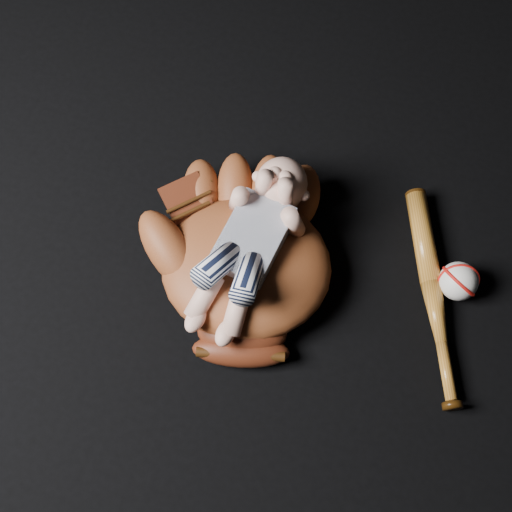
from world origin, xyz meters
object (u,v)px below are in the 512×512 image
baseball_glove (246,263)px  baseball (459,281)px  newborn_baby (246,249)px  baseball_bat (433,296)px

baseball_glove → baseball: baseball_glove is taller
baseball_glove → newborn_baby: bearing=93.3°
newborn_baby → baseball_bat: 0.36m
baseball_bat → baseball: 0.05m
baseball_glove → baseball_bat: 0.35m
newborn_baby → baseball_bat: size_ratio=0.84×
newborn_baby → baseball: size_ratio=4.95×
baseball_glove → baseball_bat: (0.34, 0.06, -0.05)m
newborn_baby → baseball_bat: newborn_baby is taller
baseball_bat → newborn_baby: bearing=-170.1°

